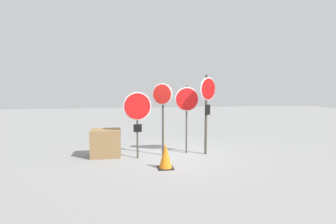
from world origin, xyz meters
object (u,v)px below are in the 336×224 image
(stop_sign_1, at_px, (162,103))
(traffic_cone_0, at_px, (166,156))
(stop_sign_3, at_px, (207,100))
(stop_sign_2, at_px, (187,103))
(storage_crate, at_px, (106,143))
(stop_sign_0, at_px, (137,110))

(stop_sign_1, xyz_separation_m, traffic_cone_0, (-0.10, -1.33, -1.34))
(stop_sign_1, height_order, stop_sign_3, stop_sign_3)
(stop_sign_2, height_order, storage_crate, stop_sign_2)
(traffic_cone_0, height_order, storage_crate, storage_crate)
(stop_sign_1, distance_m, storage_crate, 2.20)
(stop_sign_0, distance_m, stop_sign_3, 2.28)
(stop_sign_1, bearing_deg, stop_sign_2, 42.29)
(stop_sign_0, bearing_deg, storage_crate, 149.92)
(stop_sign_3, xyz_separation_m, storage_crate, (-3.25, 0.25, -1.34))
(stop_sign_1, xyz_separation_m, stop_sign_3, (1.46, -0.07, 0.08))
(traffic_cone_0, bearing_deg, stop_sign_2, 57.88)
(traffic_cone_0, bearing_deg, stop_sign_1, 85.58)
(stop_sign_0, height_order, stop_sign_1, stop_sign_1)
(stop_sign_3, xyz_separation_m, traffic_cone_0, (-1.56, -1.26, -1.42))
(stop_sign_3, height_order, storage_crate, stop_sign_3)
(stop_sign_0, distance_m, storage_crate, 1.51)
(stop_sign_0, distance_m, stop_sign_2, 1.69)
(stop_sign_2, bearing_deg, stop_sign_3, -16.69)
(stop_sign_2, height_order, stop_sign_3, stop_sign_3)
(storage_crate, bearing_deg, stop_sign_2, -0.43)
(stop_sign_1, xyz_separation_m, stop_sign_2, (0.83, 0.16, -0.01))
(stop_sign_3, height_order, traffic_cone_0, stop_sign_3)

